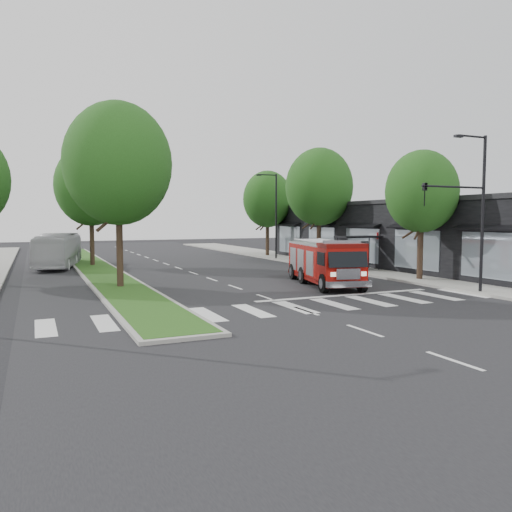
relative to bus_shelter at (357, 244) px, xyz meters
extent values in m
plane|color=black|center=(-11.20, -8.15, -2.04)|extent=(140.00, 140.00, 0.00)
cube|color=gray|center=(1.30, 1.85, -1.96)|extent=(5.00, 80.00, 0.15)
cube|color=gray|center=(-17.20, 9.85, -1.97)|extent=(3.00, 50.00, 0.14)
cube|color=#153F12|center=(-17.20, 9.85, -1.89)|extent=(2.60, 49.50, 0.02)
cube|color=black|center=(5.80, 1.85, 0.46)|extent=(8.00, 30.00, 5.00)
cylinder|color=black|center=(-1.40, -0.75, -0.79)|extent=(0.08, 0.08, 2.50)
cylinder|color=black|center=(1.40, -0.75, -0.79)|extent=(0.08, 0.08, 2.50)
cylinder|color=black|center=(-1.40, 0.45, -0.79)|extent=(0.08, 0.08, 2.50)
cylinder|color=black|center=(1.40, 0.45, -0.79)|extent=(0.08, 0.08, 2.50)
cube|color=black|center=(0.00, -0.15, 0.51)|extent=(3.20, 1.60, 0.12)
cube|color=#8C99A5|center=(0.00, 0.55, -0.74)|extent=(2.80, 0.04, 1.80)
cube|color=black|center=(0.00, -0.15, -1.49)|extent=(2.40, 0.40, 0.08)
cylinder|color=black|center=(0.30, -6.15, -0.17)|extent=(0.36, 0.36, 3.74)
ellipsoid|color=#18370F|center=(0.30, -6.15, 3.49)|extent=(4.40, 4.40, 5.06)
cylinder|color=black|center=(0.30, 5.85, 0.16)|extent=(0.36, 0.36, 4.40)
ellipsoid|color=#18370F|center=(0.30, 5.85, 4.46)|extent=(5.60, 5.60, 6.44)
cylinder|color=black|center=(0.30, 15.85, -0.06)|extent=(0.36, 0.36, 3.96)
ellipsoid|color=#18370F|center=(0.30, 15.85, 3.81)|extent=(5.00, 5.00, 5.75)
cylinder|color=black|center=(-17.20, -2.15, 0.27)|extent=(0.36, 0.36, 4.62)
ellipsoid|color=#18370F|center=(-17.20, -2.15, 4.79)|extent=(5.80, 5.80, 6.67)
cylinder|color=black|center=(-17.20, 11.85, 0.16)|extent=(0.36, 0.36, 4.40)
ellipsoid|color=#18370F|center=(-17.20, 11.85, 4.46)|extent=(5.60, 5.60, 6.44)
cylinder|color=black|center=(-0.70, -11.65, 1.96)|extent=(0.16, 0.16, 8.00)
cylinder|color=black|center=(-1.60, -11.65, 5.86)|extent=(1.80, 0.10, 0.10)
cube|color=black|center=(-2.50, -11.65, 5.81)|extent=(0.45, 0.20, 0.12)
cylinder|color=black|center=(-2.70, -11.65, 3.36)|extent=(4.00, 0.10, 0.10)
imported|color=black|center=(-4.50, -11.65, 2.96)|extent=(0.18, 0.22, 1.10)
cylinder|color=black|center=(-0.70, 11.85, 1.96)|extent=(0.16, 0.16, 8.00)
cylinder|color=black|center=(-1.60, 11.85, 5.86)|extent=(1.80, 0.10, 0.10)
cube|color=black|center=(-2.50, 11.85, 5.81)|extent=(0.45, 0.20, 0.12)
cube|color=#550704|center=(-6.08, -5.29, -1.58)|extent=(3.92, 7.96, 0.23)
cube|color=maroon|center=(-5.92, -4.58, -0.63)|extent=(3.52, 6.18, 1.82)
cube|color=maroon|center=(-6.71, -8.04, -0.63)|extent=(2.58, 2.10, 1.91)
cube|color=#B2B2B7|center=(-5.92, -4.58, 0.33)|extent=(3.52, 6.18, 0.11)
cylinder|color=#B2B2B7|center=(-6.72, -4.39, 0.51)|extent=(1.31, 5.34, 0.09)
cylinder|color=#B2B2B7|center=(-5.12, -4.76, 0.51)|extent=(1.31, 5.34, 0.09)
cube|color=silver|center=(-6.95, -9.06, -1.49)|extent=(2.38, 0.84, 0.32)
cube|color=#8C99A5|center=(-6.71, -8.04, 0.60)|extent=(2.02, 0.76, 0.16)
cylinder|color=black|center=(-7.79, -8.07, -1.54)|extent=(0.53, 1.05, 1.00)
cylinder|color=black|center=(-5.75, -8.54, -1.54)|extent=(0.53, 1.05, 1.00)
cylinder|color=black|center=(-6.94, -4.34, -1.54)|extent=(0.53, 1.05, 1.00)
cylinder|color=black|center=(-4.90, -4.81, -1.54)|extent=(0.53, 1.05, 1.00)
cylinder|color=black|center=(-6.45, -2.22, -1.54)|extent=(0.53, 1.05, 1.00)
cylinder|color=black|center=(-4.41, -2.68, -1.54)|extent=(0.53, 1.05, 1.00)
imported|color=#B5B6BA|center=(-19.70, 12.36, -0.68)|extent=(4.17, 10.01, 2.72)
camera|label=1|loc=(-21.49, -30.04, 1.80)|focal=35.00mm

